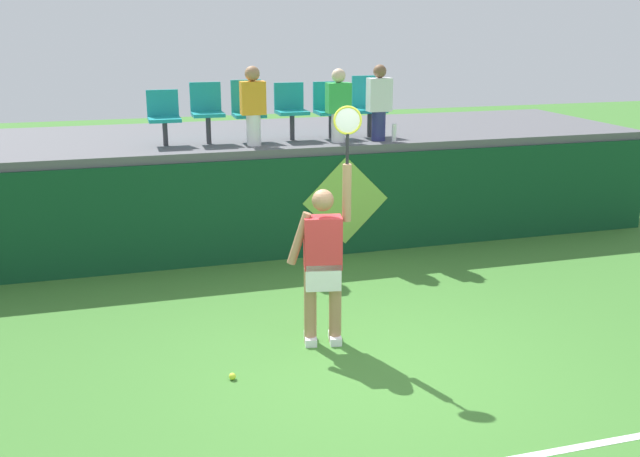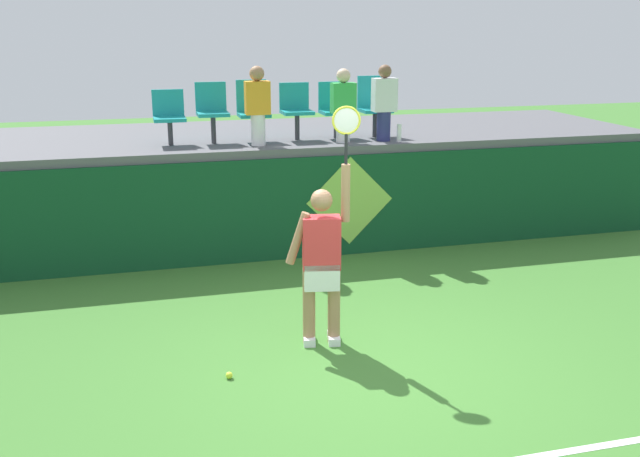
{
  "view_description": "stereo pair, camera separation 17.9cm",
  "coord_description": "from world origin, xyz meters",
  "px_view_note": "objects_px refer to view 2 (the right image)",
  "views": [
    {
      "loc": [
        -2.21,
        -5.94,
        3.24
      ],
      "look_at": [
        -0.12,
        1.26,
        1.09
      ],
      "focal_mm": 40.4,
      "sensor_mm": 36.0,
      "label": 1
    },
    {
      "loc": [
        -2.03,
        -5.99,
        3.24
      ],
      "look_at": [
        -0.12,
        1.26,
        1.09
      ],
      "focal_mm": 40.4,
      "sensor_mm": 36.0,
      "label": 2
    }
  ],
  "objects_px": {
    "stadium_chair_3": "(296,107)",
    "stadium_chair_4": "(335,107)",
    "tennis_ball": "(229,375)",
    "water_bottle": "(399,133)",
    "spectator_0": "(384,102)",
    "tennis_player": "(322,259)",
    "spectator_1": "(343,104)",
    "stadium_chair_0": "(169,114)",
    "stadium_chair_1": "(212,109)",
    "stadium_chair_2": "(253,108)",
    "stadium_chair_5": "(374,104)",
    "spectator_2": "(258,104)"
  },
  "relations": [
    {
      "from": "spectator_0",
      "to": "stadium_chair_5",
      "type": "bearing_deg",
      "value": 90.0
    },
    {
      "from": "stadium_chair_2",
      "to": "water_bottle",
      "type": "bearing_deg",
      "value": -17.49
    },
    {
      "from": "stadium_chair_4",
      "to": "stadium_chair_5",
      "type": "height_order",
      "value": "stadium_chair_5"
    },
    {
      "from": "water_bottle",
      "to": "stadium_chair_0",
      "type": "relative_size",
      "value": 0.34
    },
    {
      "from": "stadium_chair_2",
      "to": "stadium_chair_4",
      "type": "distance_m",
      "value": 1.23
    },
    {
      "from": "water_bottle",
      "to": "stadium_chair_1",
      "type": "distance_m",
      "value": 2.71
    },
    {
      "from": "stadium_chair_1",
      "to": "stadium_chair_3",
      "type": "height_order",
      "value": "stadium_chair_1"
    },
    {
      "from": "tennis_player",
      "to": "tennis_ball",
      "type": "height_order",
      "value": "tennis_player"
    },
    {
      "from": "stadium_chair_0",
      "to": "spectator_2",
      "type": "bearing_deg",
      "value": -18.25
    },
    {
      "from": "water_bottle",
      "to": "spectator_2",
      "type": "distance_m",
      "value": 2.08
    },
    {
      "from": "stadium_chair_1",
      "to": "spectator_2",
      "type": "bearing_deg",
      "value": -34.04
    },
    {
      "from": "tennis_player",
      "to": "spectator_1",
      "type": "height_order",
      "value": "spectator_1"
    },
    {
      "from": "stadium_chair_2",
      "to": "tennis_ball",
      "type": "bearing_deg",
      "value": -103.26
    },
    {
      "from": "tennis_ball",
      "to": "spectator_0",
      "type": "distance_m",
      "value": 5.14
    },
    {
      "from": "stadium_chair_2",
      "to": "stadium_chair_3",
      "type": "distance_m",
      "value": 0.64
    },
    {
      "from": "stadium_chair_3",
      "to": "tennis_ball",
      "type": "bearing_deg",
      "value": -111.18
    },
    {
      "from": "tennis_player",
      "to": "tennis_ball",
      "type": "xyz_separation_m",
      "value": [
        -1.06,
        -0.56,
        -0.89
      ]
    },
    {
      "from": "stadium_chair_0",
      "to": "spectator_0",
      "type": "distance_m",
      "value": 3.07
    },
    {
      "from": "stadium_chair_2",
      "to": "spectator_2",
      "type": "relative_size",
      "value": 0.8
    },
    {
      "from": "water_bottle",
      "to": "stadium_chair_1",
      "type": "xyz_separation_m",
      "value": [
        -2.61,
        0.63,
        0.36
      ]
    },
    {
      "from": "tennis_ball",
      "to": "stadium_chair_3",
      "type": "bearing_deg",
      "value": 68.82
    },
    {
      "from": "water_bottle",
      "to": "spectator_0",
      "type": "bearing_deg",
      "value": 137.04
    },
    {
      "from": "stadium_chair_4",
      "to": "spectator_2",
      "type": "height_order",
      "value": "spectator_2"
    },
    {
      "from": "spectator_0",
      "to": "stadium_chair_3",
      "type": "bearing_deg",
      "value": 159.05
    },
    {
      "from": "tennis_player",
      "to": "stadium_chair_5",
      "type": "relative_size",
      "value": 2.76
    },
    {
      "from": "stadium_chair_1",
      "to": "stadium_chair_4",
      "type": "height_order",
      "value": "stadium_chair_1"
    },
    {
      "from": "water_bottle",
      "to": "stadium_chair_2",
      "type": "height_order",
      "value": "stadium_chair_2"
    },
    {
      "from": "stadium_chair_1",
      "to": "stadium_chair_5",
      "type": "relative_size",
      "value": 0.95
    },
    {
      "from": "tennis_player",
      "to": "stadium_chair_3",
      "type": "bearing_deg",
      "value": 81.09
    },
    {
      "from": "stadium_chair_1",
      "to": "stadium_chair_2",
      "type": "bearing_deg",
      "value": 0.59
    },
    {
      "from": "stadium_chair_4",
      "to": "spectator_0",
      "type": "height_order",
      "value": "spectator_0"
    },
    {
      "from": "stadium_chair_3",
      "to": "spectator_0",
      "type": "distance_m",
      "value": 1.29
    },
    {
      "from": "stadium_chair_2",
      "to": "stadium_chair_1",
      "type": "bearing_deg",
      "value": -179.41
    },
    {
      "from": "stadium_chair_2",
      "to": "stadium_chair_0",
      "type": "bearing_deg",
      "value": -179.53
    },
    {
      "from": "water_bottle",
      "to": "stadium_chair_3",
      "type": "relative_size",
      "value": 0.32
    },
    {
      "from": "tennis_ball",
      "to": "tennis_player",
      "type": "bearing_deg",
      "value": 27.78
    },
    {
      "from": "stadium_chair_4",
      "to": "spectator_0",
      "type": "relative_size",
      "value": 0.75
    },
    {
      "from": "tennis_ball",
      "to": "stadium_chair_5",
      "type": "xyz_separation_m",
      "value": [
        2.83,
        4.21,
        2.03
      ]
    },
    {
      "from": "stadium_chair_0",
      "to": "stadium_chair_2",
      "type": "relative_size",
      "value": 0.87
    },
    {
      "from": "tennis_ball",
      "to": "stadium_chair_0",
      "type": "distance_m",
      "value": 4.64
    },
    {
      "from": "stadium_chair_2",
      "to": "stadium_chair_4",
      "type": "height_order",
      "value": "stadium_chair_2"
    },
    {
      "from": "tennis_player",
      "to": "spectator_1",
      "type": "distance_m",
      "value": 3.62
    },
    {
      "from": "tennis_ball",
      "to": "stadium_chair_3",
      "type": "height_order",
      "value": "stadium_chair_3"
    },
    {
      "from": "stadium_chair_0",
      "to": "stadium_chair_1",
      "type": "bearing_deg",
      "value": 0.35
    },
    {
      "from": "stadium_chair_3",
      "to": "stadium_chair_4",
      "type": "xyz_separation_m",
      "value": [
        0.59,
        0.0,
        -0.01
      ]
    },
    {
      "from": "stadium_chair_0",
      "to": "stadium_chair_3",
      "type": "height_order",
      "value": "stadium_chair_3"
    },
    {
      "from": "stadium_chair_4",
      "to": "stadium_chair_3",
      "type": "bearing_deg",
      "value": -179.73
    },
    {
      "from": "tennis_ball",
      "to": "stadium_chair_1",
      "type": "relative_size",
      "value": 0.08
    },
    {
      "from": "tennis_player",
      "to": "stadium_chair_5",
      "type": "distance_m",
      "value": 4.22
    },
    {
      "from": "water_bottle",
      "to": "stadium_chair_4",
      "type": "xyz_separation_m",
      "value": [
        -0.79,
        0.63,
        0.33
      ]
    }
  ]
}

